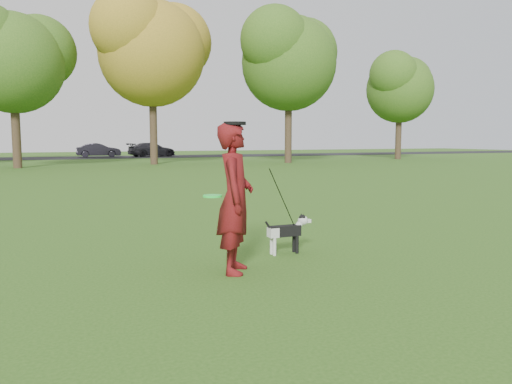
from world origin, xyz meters
name	(u,v)px	position (x,y,z in m)	size (l,w,h in m)	color
ground	(255,265)	(0.00, 0.00, 0.00)	(120.00, 120.00, 0.00)	#285116
road	(77,158)	(0.00, 40.00, 0.01)	(120.00, 7.00, 0.02)	black
man	(235,198)	(-0.36, -0.21, 0.94)	(0.69, 0.45, 1.89)	#580F0C
dog	(288,230)	(0.71, 0.45, 0.36)	(0.77, 0.15, 0.58)	black
car_mid	(99,150)	(1.83, 40.00, 0.64)	(1.32, 3.78, 1.24)	black
car_right	(152,150)	(6.54, 40.00, 0.65)	(1.78, 4.37, 1.27)	black
man_held_items	(283,200)	(0.44, 0.08, 0.86)	(1.64, 0.92, 1.51)	#1EF33F
tree_row	(60,40)	(-1.43, 26.07, 7.41)	(51.74, 8.86, 12.01)	#38281C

